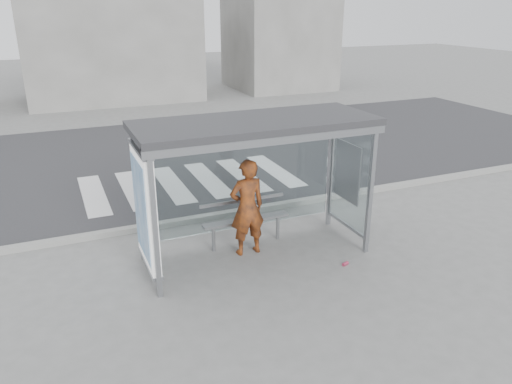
{
  "coord_description": "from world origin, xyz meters",
  "views": [
    {
      "loc": [
        -3.3,
        -7.78,
        4.5
      ],
      "look_at": [
        0.09,
        0.2,
        1.2
      ],
      "focal_mm": 35.0,
      "sensor_mm": 36.0,
      "label": 1
    }
  ],
  "objects_px": {
    "person": "(247,208)",
    "bench": "(246,219)",
    "bus_shelter": "(235,156)",
    "soda_can": "(345,264)"
  },
  "relations": [
    {
      "from": "person",
      "to": "bench",
      "type": "relative_size",
      "value": 1.07
    },
    {
      "from": "bus_shelter",
      "to": "person",
      "type": "xyz_separation_m",
      "value": [
        0.26,
        0.1,
        -1.05
      ]
    },
    {
      "from": "bench",
      "to": "soda_can",
      "type": "distance_m",
      "value": 2.09
    },
    {
      "from": "soda_can",
      "to": "person",
      "type": "bearing_deg",
      "value": 141.26
    },
    {
      "from": "bench",
      "to": "bus_shelter",
      "type": "bearing_deg",
      "value": -130.13
    },
    {
      "from": "bus_shelter",
      "to": "bench",
      "type": "bearing_deg",
      "value": 49.87
    },
    {
      "from": "person",
      "to": "bus_shelter",
      "type": "bearing_deg",
      "value": 18.7
    },
    {
      "from": "bus_shelter",
      "to": "soda_can",
      "type": "height_order",
      "value": "bus_shelter"
    },
    {
      "from": "person",
      "to": "bench",
      "type": "bearing_deg",
      "value": -108.66
    },
    {
      "from": "person",
      "to": "soda_can",
      "type": "height_order",
      "value": "person"
    }
  ]
}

